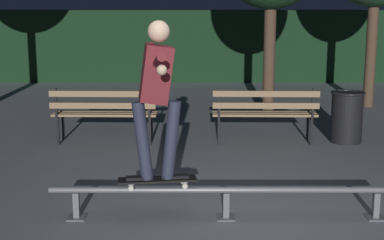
% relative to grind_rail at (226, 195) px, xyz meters
% --- Properties ---
extents(ground_plane, '(90.00, 90.00, 0.00)m').
position_rel_grind_rail_xyz_m(ground_plane, '(0.00, -0.29, -0.25)').
color(ground_plane, slate).
extents(hedge_backdrop, '(24.00, 1.20, 1.95)m').
position_rel_grind_rail_xyz_m(hedge_backdrop, '(0.00, 10.64, 0.72)').
color(hedge_backdrop, black).
rests_on(hedge_backdrop, ground).
extents(grind_rail, '(3.54, 0.18, 0.33)m').
position_rel_grind_rail_xyz_m(grind_rail, '(0.00, 0.00, 0.00)').
color(grind_rail, slate).
rests_on(grind_rail, ground).
extents(skateboard, '(0.80, 0.30, 0.09)m').
position_rel_grind_rail_xyz_m(skateboard, '(-0.69, 0.00, 0.15)').
color(skateboard, black).
rests_on(skateboard, grind_rail).
extents(skateboarder, '(0.63, 1.40, 1.56)m').
position_rel_grind_rail_xyz_m(skateboarder, '(-0.69, 0.00, 1.09)').
color(skateboarder, black).
rests_on(skateboarder, skateboard).
extents(park_bench_leftmost, '(1.61, 0.45, 0.88)m').
position_rel_grind_rail_xyz_m(park_bench_leftmost, '(-1.69, 3.14, 0.29)').
color(park_bench_leftmost, black).
rests_on(park_bench_leftmost, ground).
extents(park_bench_left_center, '(1.61, 0.45, 0.88)m').
position_rel_grind_rail_xyz_m(park_bench_left_center, '(0.77, 3.14, 0.29)').
color(park_bench_left_center, black).
rests_on(park_bench_left_center, ground).
extents(trash_can, '(0.52, 0.52, 0.80)m').
position_rel_grind_rail_xyz_m(trash_can, '(2.06, 3.25, 0.16)').
color(trash_can, black).
rests_on(trash_can, ground).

